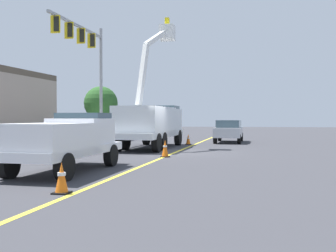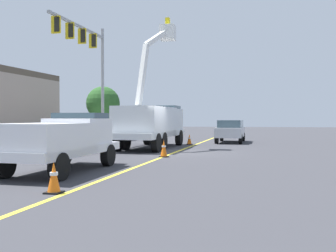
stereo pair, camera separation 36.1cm
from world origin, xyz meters
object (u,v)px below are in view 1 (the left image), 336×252
(service_pickup_truck, at_px, (65,140))
(traffic_cone_leading, at_px, (62,178))
(passing_minivan, at_px, (229,130))
(traffic_signal_mast, at_px, (87,54))
(traffic_cone_mid_front, at_px, (165,149))
(traffic_cone_mid_rear, at_px, (188,139))
(utility_bucket_truck, at_px, (152,122))

(service_pickup_truck, xyz_separation_m, traffic_cone_leading, (-3.66, -1.61, -0.73))
(service_pickup_truck, height_order, passing_minivan, service_pickup_truck)
(service_pickup_truck, relative_size, traffic_signal_mast, 0.68)
(traffic_cone_mid_front, height_order, traffic_signal_mast, traffic_signal_mast)
(passing_minivan, relative_size, traffic_cone_mid_rear, 6.70)
(service_pickup_truck, xyz_separation_m, traffic_cone_mid_front, (5.61, -2.47, -0.71))
(passing_minivan, xyz_separation_m, traffic_cone_leading, (-21.09, 3.58, -0.59))
(traffic_cone_leading, bearing_deg, utility_bucket_truck, 3.92)
(utility_bucket_truck, relative_size, traffic_cone_mid_front, 10.03)
(utility_bucket_truck, bearing_deg, service_pickup_truck, 176.84)
(traffic_cone_mid_front, bearing_deg, service_pickup_truck, 156.26)
(traffic_cone_mid_front, bearing_deg, utility_bucket_truck, 19.06)
(utility_bucket_truck, height_order, traffic_cone_mid_rear, utility_bucket_truck)
(utility_bucket_truck, relative_size, traffic_cone_leading, 10.64)
(utility_bucket_truck, distance_m, service_pickup_truck, 11.03)
(utility_bucket_truck, distance_m, traffic_cone_leading, 14.75)
(traffic_cone_mid_front, xyz_separation_m, traffic_cone_mid_rear, (8.85, 0.02, -0.05))
(passing_minivan, distance_m, traffic_cone_leading, 21.40)
(traffic_cone_mid_rear, distance_m, traffic_signal_mast, 9.08)
(traffic_cone_leading, bearing_deg, traffic_cone_mid_front, -5.28)
(service_pickup_truck, distance_m, traffic_signal_mast, 14.00)
(utility_bucket_truck, xyz_separation_m, traffic_cone_leading, (-14.66, -1.01, -1.25))
(service_pickup_truck, distance_m, traffic_cone_leading, 4.06)
(traffic_cone_mid_front, xyz_separation_m, traffic_signal_mast, (6.75, 6.66, 5.78))
(service_pickup_truck, distance_m, traffic_cone_mid_front, 6.17)
(passing_minivan, height_order, traffic_cone_mid_front, passing_minivan)
(passing_minivan, bearing_deg, traffic_cone_leading, 170.38)
(utility_bucket_truck, distance_m, passing_minivan, 7.92)
(traffic_cone_leading, height_order, traffic_cone_mid_front, traffic_cone_mid_front)
(passing_minivan, relative_size, traffic_signal_mast, 0.58)
(traffic_signal_mast, bearing_deg, traffic_cone_mid_front, -135.40)
(passing_minivan, bearing_deg, traffic_signal_mast, 118.38)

